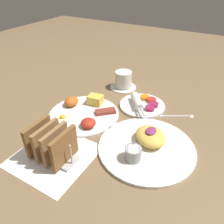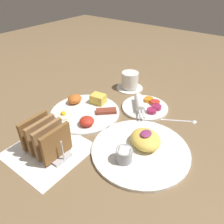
% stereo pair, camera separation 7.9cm
% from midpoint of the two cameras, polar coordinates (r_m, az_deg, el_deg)
% --- Properties ---
extents(ground_plane, '(3.00, 3.00, 0.00)m').
position_cam_midpoint_polar(ground_plane, '(0.74, -3.00, -5.83)').
color(ground_plane, brown).
extents(napkin_flat, '(0.22, 0.22, 0.00)m').
position_cam_midpoint_polar(napkin_flat, '(0.70, -18.14, -10.97)').
color(napkin_flat, white).
rests_on(napkin_flat, ground_plane).
extents(plate_breakfast, '(0.26, 0.26, 0.05)m').
position_cam_midpoint_polar(plate_breakfast, '(0.83, -10.09, -0.23)').
color(plate_breakfast, white).
rests_on(plate_breakfast, ground_plane).
extents(plate_condiments, '(0.19, 0.18, 0.04)m').
position_cam_midpoint_polar(plate_condiments, '(0.87, 5.34, 1.94)').
color(plate_condiments, white).
rests_on(plate_condiments, ground_plane).
extents(plate_foreground, '(0.30, 0.30, 0.06)m').
position_cam_midpoint_polar(plate_foreground, '(0.68, 5.72, -8.65)').
color(plate_foreground, white).
rests_on(plate_foreground, ground_plane).
extents(toast_rack, '(0.10, 0.15, 0.10)m').
position_cam_midpoint_polar(toast_rack, '(0.66, -18.91, -7.88)').
color(toast_rack, '#B7B7BC').
rests_on(toast_rack, ground_plane).
extents(coffee_cup, '(0.12, 0.12, 0.08)m').
position_cam_midpoint_polar(coffee_cup, '(1.00, 0.69, 8.19)').
color(coffee_cup, white).
rests_on(coffee_cup, ground_plane).
extents(teaspoon, '(0.07, 0.11, 0.01)m').
position_cam_midpoint_polar(teaspoon, '(0.85, 15.56, -0.98)').
color(teaspoon, silver).
rests_on(teaspoon, ground_plane).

